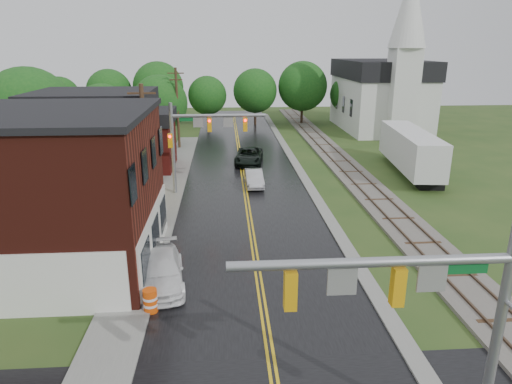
{
  "coord_description": "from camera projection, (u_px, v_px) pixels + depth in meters",
  "views": [
    {
      "loc": [
        -1.56,
        -7.95,
        11.3
      ],
      "look_at": [
        0.11,
        16.2,
        3.5
      ],
      "focal_mm": 32.0,
      "sensor_mm": 36.0,
      "label": 1
    }
  ],
  "objects": [
    {
      "name": "semi_trailer",
      "position": [
        411.0,
        149.0,
        41.4
      ],
      "size": [
        4.04,
        12.75,
        3.93
      ],
      "color": "black",
      "rests_on": "ground"
    },
    {
      "name": "traffic_signal_near",
      "position": [
        424.0,
        304.0,
        11.72
      ],
      "size": [
        7.34,
        0.3,
        7.2
      ],
      "color": "gray",
      "rests_on": "ground"
    },
    {
      "name": "yellow_house",
      "position": [
        99.0,
        159.0,
        34.1
      ],
      "size": [
        8.0,
        7.0,
        6.4
      ],
      "primitive_type": "cube",
      "color": "tan",
      "rests_on": "ground"
    },
    {
      "name": "utility_pole_b",
      "position": [
        146.0,
        150.0,
        30.11
      ],
      "size": [
        1.8,
        0.28,
        9.0
      ],
      "color": "#382616",
      "rests_on": "ground"
    },
    {
      "name": "sidewalk_left",
      "position": [
        165.0,
        202.0,
        34.45
      ],
      "size": [
        2.4,
        50.0,
        0.12
      ],
      "primitive_type": "cube",
      "color": "gray",
      "rests_on": "ground"
    },
    {
      "name": "curb_right",
      "position": [
        297.0,
        166.0,
        44.7
      ],
      "size": [
        0.8,
        70.0,
        0.12
      ],
      "primitive_type": "cube",
      "color": "gray",
      "rests_on": "ground"
    },
    {
      "name": "darkred_building",
      "position": [
        136.0,
        146.0,
        43.02
      ],
      "size": [
        7.0,
        6.0,
        4.4
      ],
      "primitive_type": "cube",
      "color": "#3F0F0C",
      "rests_on": "ground"
    },
    {
      "name": "pickup_white",
      "position": [
        162.0,
        271.0,
        22.39
      ],
      "size": [
        2.77,
        5.35,
        1.48
      ],
      "primitive_type": "imported",
      "rotation": [
        0.0,
        0.0,
        0.14
      ],
      "color": "white",
      "rests_on": "ground"
    },
    {
      "name": "tree_left_c",
      "position": [
        104.0,
        115.0,
        46.71
      ],
      "size": [
        6.0,
        6.0,
        7.65
      ],
      "color": "black",
      "rests_on": "ground"
    },
    {
      "name": "utility_pole_c",
      "position": [
        177.0,
        107.0,
        51.0
      ],
      "size": [
        1.8,
        0.28,
        9.0
      ],
      "color": "#382616",
      "rests_on": "ground"
    },
    {
      "name": "church",
      "position": [
        383.0,
        88.0,
        61.66
      ],
      "size": [
        10.4,
        18.4,
        20.0
      ],
      "color": "silver",
      "rests_on": "ground"
    },
    {
      "name": "construction_barrel",
      "position": [
        150.0,
        301.0,
        20.12
      ],
      "size": [
        0.73,
        0.73,
        1.11
      ],
      "primitive_type": "cylinder",
      "rotation": [
        0.0,
        0.0,
        0.19
      ],
      "color": "#DA4709",
      "rests_on": "ground"
    },
    {
      "name": "tree_left_e",
      "position": [
        161.0,
        104.0,
        52.64
      ],
      "size": [
        6.4,
        6.4,
        8.16
      ],
      "color": "black",
      "rests_on": "ground"
    },
    {
      "name": "brick_building",
      "position": [
        12.0,
        192.0,
        23.27
      ],
      "size": [
        14.3,
        10.3,
        8.3
      ],
      "color": "#4B1810",
      "rests_on": "ground"
    },
    {
      "name": "main_road",
      "position": [
        244.0,
        182.0,
        39.6
      ],
      "size": [
        10.0,
        90.0,
        0.02
      ],
      "primitive_type": "cube",
      "color": "black",
      "rests_on": "ground"
    },
    {
      "name": "sedan_silver",
      "position": [
        254.0,
        178.0,
        38.25
      ],
      "size": [
        1.53,
        4.09,
        1.33
      ],
      "primitive_type": "imported",
      "rotation": [
        0.0,
        0.0,
        0.03
      ],
      "color": "#B9BABE",
      "rests_on": "ground"
    },
    {
      "name": "tree_left_b",
      "position": [
        31.0,
        115.0,
        38.48
      ],
      "size": [
        7.6,
        7.6,
        9.69
      ],
      "color": "black",
      "rests_on": "ground"
    },
    {
      "name": "suv_dark",
      "position": [
        249.0,
        156.0,
        45.45
      ],
      "size": [
        3.28,
        5.87,
        1.55
      ],
      "primitive_type": "imported",
      "rotation": [
        0.0,
        0.0,
        -0.13
      ],
      "color": "black",
      "rests_on": "ground"
    },
    {
      "name": "traffic_signal_far",
      "position": [
        200.0,
        132.0,
        35.0
      ],
      "size": [
        7.34,
        0.43,
        7.2
      ],
      "color": "gray",
      "rests_on": "ground"
    },
    {
      "name": "railroad",
      "position": [
        343.0,
        164.0,
        44.97
      ],
      "size": [
        3.2,
        80.0,
        0.3
      ],
      "color": "#59544C",
      "rests_on": "ground"
    }
  ]
}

